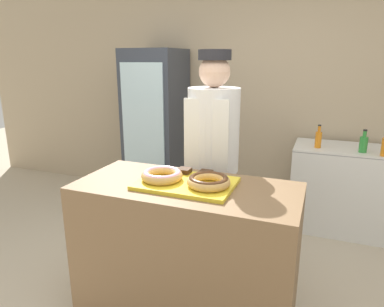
% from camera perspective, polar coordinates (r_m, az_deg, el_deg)
% --- Properties ---
extents(wall_back, '(8.00, 0.06, 2.70)m').
position_cam_1_polar(wall_back, '(4.08, 10.51, 10.05)').
color(wall_back, tan).
rests_on(wall_back, ground_plane).
extents(display_counter, '(1.40, 0.65, 0.95)m').
position_cam_1_polar(display_counter, '(2.35, -0.91, -16.20)').
color(display_counter, brown).
rests_on(display_counter, ground_plane).
extents(serving_tray, '(0.59, 0.41, 0.02)m').
position_cam_1_polar(serving_tray, '(2.14, -0.97, -5.00)').
color(serving_tray, yellow).
rests_on(serving_tray, display_counter).
extents(donut_light_glaze, '(0.26, 0.26, 0.06)m').
position_cam_1_polar(donut_light_glaze, '(2.16, -5.02, -3.55)').
color(donut_light_glaze, tan).
rests_on(donut_light_glaze, serving_tray).
extents(donut_chocolate_glaze, '(0.26, 0.26, 0.06)m').
position_cam_1_polar(donut_chocolate_glaze, '(2.05, 2.79, -4.56)').
color(donut_chocolate_glaze, tan).
rests_on(donut_chocolate_glaze, serving_tray).
extents(brownie_back_left, '(0.08, 0.08, 0.03)m').
position_cam_1_polar(brownie_back_left, '(2.29, -1.28, -2.87)').
color(brownie_back_left, '#382111').
rests_on(brownie_back_left, serving_tray).
extents(brownie_back_right, '(0.08, 0.08, 0.03)m').
position_cam_1_polar(brownie_back_right, '(2.24, 2.29, -3.30)').
color(brownie_back_right, '#382111').
rests_on(brownie_back_right, serving_tray).
extents(baker_person, '(0.40, 0.40, 1.78)m').
position_cam_1_polar(baker_person, '(2.71, 3.48, -1.17)').
color(baker_person, '#4C4C51').
rests_on(baker_person, ground_plane).
extents(beverage_fridge, '(0.62, 0.65, 1.83)m').
position_cam_1_polar(beverage_fridge, '(4.13, -5.96, 4.20)').
color(beverage_fridge, '#333842').
rests_on(beverage_fridge, ground_plane).
extents(chest_freezer, '(0.90, 0.59, 0.87)m').
position_cam_1_polar(chest_freezer, '(3.83, 23.08, -5.26)').
color(chest_freezer, silver).
rests_on(chest_freezer, ground_plane).
extents(bottle_green, '(0.07, 0.07, 0.22)m').
position_cam_1_polar(bottle_green, '(3.56, 26.68, 1.49)').
color(bottle_green, '#2D8C38').
rests_on(bottle_green, chest_freezer).
extents(bottle_orange_b, '(0.06, 0.06, 0.23)m').
position_cam_1_polar(bottle_orange_b, '(3.58, 20.31, 2.31)').
color(bottle_orange_b, orange).
rests_on(bottle_orange_b, chest_freezer).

